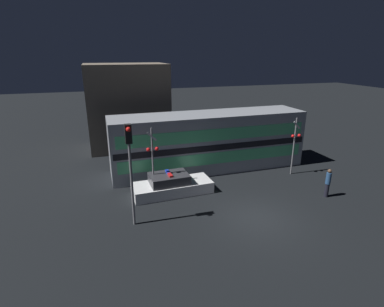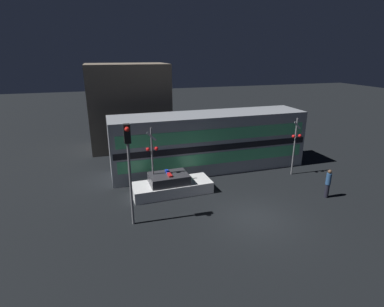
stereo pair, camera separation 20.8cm
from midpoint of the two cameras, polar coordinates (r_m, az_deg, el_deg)
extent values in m
plane|color=black|center=(16.45, 11.70, -11.96)|extent=(120.00, 120.00, 0.00)
cube|color=#999EA5|center=(21.96, 2.91, 2.27)|extent=(14.14, 3.10, 4.17)
cube|color=black|center=(20.57, 4.43, 1.10)|extent=(13.86, 0.03, 0.42)
cube|color=#59D88C|center=(20.81, 4.38, -0.87)|extent=(13.43, 0.02, 0.83)
cube|color=#59D88C|center=(20.31, 4.49, 3.57)|extent=(13.43, 0.02, 0.83)
cube|color=silver|center=(18.65, -4.09, -6.52)|extent=(4.92, 1.99, 0.70)
cube|color=#333338|center=(18.34, -4.72, -4.80)|extent=(2.39, 1.68, 0.57)
cube|color=red|center=(17.97, -4.52, -4.12)|extent=(0.22, 0.55, 0.12)
cube|color=blue|center=(18.45, -4.97, -3.50)|extent=(0.22, 0.55, 0.12)
cylinder|color=black|center=(19.82, 23.99, -6.39)|extent=(0.25, 0.25, 0.84)
cylinder|color=navy|center=(19.53, 24.28, -4.33)|extent=(0.30, 0.30, 0.70)
sphere|color=brown|center=(19.37, 24.47, -3.06)|extent=(0.23, 0.23, 0.23)
cylinder|color=slate|center=(22.03, 18.55, 1.24)|extent=(0.11, 0.11, 4.09)
sphere|color=red|center=(21.57, 18.41, 3.16)|extent=(0.23, 0.23, 0.23)
sphere|color=red|center=(21.87, 19.50, 3.25)|extent=(0.23, 0.23, 0.23)
cube|color=white|center=(21.59, 19.09, 5.12)|extent=(0.58, 0.03, 0.58)
cylinder|color=slate|center=(18.05, -7.82, -1.58)|extent=(0.11, 0.11, 4.16)
sphere|color=red|center=(17.63, -8.67, 0.74)|extent=(0.23, 0.23, 0.23)
sphere|color=red|center=(17.71, -7.06, 0.90)|extent=(0.23, 0.23, 0.23)
cube|color=white|center=(17.50, -8.00, 3.20)|extent=(0.58, 0.03, 0.58)
cylinder|color=slate|center=(14.92, -11.77, -6.00)|extent=(0.13, 0.13, 4.30)
cube|color=black|center=(14.06, -12.46, 3.68)|extent=(0.30, 0.30, 0.90)
sphere|color=red|center=(13.81, -12.45, 4.50)|extent=(0.23, 0.23, 0.23)
cube|color=#726656|center=(27.73, -12.35, 8.73)|extent=(6.93, 4.71, 7.39)
camera|label=1|loc=(0.10, -90.30, -0.10)|focal=28.00mm
camera|label=2|loc=(0.10, 89.70, 0.10)|focal=28.00mm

